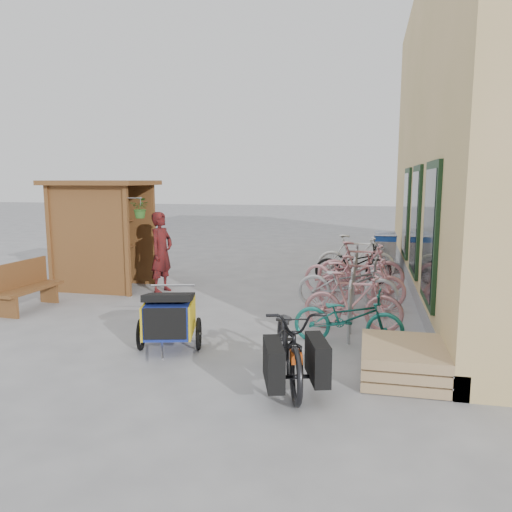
% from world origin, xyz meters
% --- Properties ---
extents(ground, '(80.00, 80.00, 0.00)m').
position_xyz_m(ground, '(0.00, 0.00, 0.00)').
color(ground, '#98989A').
extents(kiosk, '(2.49, 1.65, 2.40)m').
position_xyz_m(kiosk, '(-3.28, 2.47, 1.55)').
color(kiosk, brown).
rests_on(kiosk, ground).
extents(bike_rack, '(0.05, 5.35, 0.86)m').
position_xyz_m(bike_rack, '(2.30, 2.40, 0.52)').
color(bike_rack, '#A5A8AD').
rests_on(bike_rack, ground).
extents(pallet_stack, '(1.00, 1.20, 0.40)m').
position_xyz_m(pallet_stack, '(3.00, -1.40, 0.21)').
color(pallet_stack, tan).
rests_on(pallet_stack, ground).
extents(bench, '(0.51, 1.47, 0.91)m').
position_xyz_m(bench, '(-3.67, 0.44, 0.47)').
color(bench, brown).
rests_on(bench, ground).
extents(shopping_carts, '(0.57, 1.91, 1.02)m').
position_xyz_m(shopping_carts, '(3.00, 6.54, 0.59)').
color(shopping_carts, silver).
rests_on(shopping_carts, ground).
extents(child_trailer, '(0.97, 1.53, 0.88)m').
position_xyz_m(child_trailer, '(-0.21, -1.03, 0.49)').
color(child_trailer, '#1C2B9D').
rests_on(child_trailer, ground).
extents(cargo_bike, '(1.18, 2.00, 1.00)m').
position_xyz_m(cargo_bike, '(1.67, -1.89, 0.49)').
color(cargo_bike, black).
rests_on(cargo_bike, ground).
extents(person_kiosk, '(0.55, 0.71, 1.74)m').
position_xyz_m(person_kiosk, '(-1.79, 2.42, 0.87)').
color(person_kiosk, maroon).
rests_on(person_kiosk, ground).
extents(bike_0, '(1.65, 0.70, 0.84)m').
position_xyz_m(bike_0, '(2.29, -0.32, 0.42)').
color(bike_0, '#1A6B62').
rests_on(bike_0, ground).
extents(bike_1, '(1.61, 0.54, 0.95)m').
position_xyz_m(bike_1, '(2.34, 0.44, 0.48)').
color(bike_1, pink).
rests_on(bike_1, ground).
extents(bike_2, '(1.92, 0.80, 0.98)m').
position_xyz_m(bike_2, '(2.19, 1.75, 0.49)').
color(bike_2, '#AFB0B4').
rests_on(bike_2, ground).
extents(bike_3, '(1.70, 0.55, 1.01)m').
position_xyz_m(bike_3, '(2.44, 1.92, 0.50)').
color(bike_3, pink).
rests_on(bike_3, ground).
extents(bike_4, '(1.98, 1.19, 0.98)m').
position_xyz_m(bike_4, '(2.13, 2.79, 0.49)').
color(bike_4, pink).
rests_on(bike_4, ground).
extents(bike_5, '(1.86, 0.57, 1.11)m').
position_xyz_m(bike_5, '(2.41, 3.26, 0.55)').
color(bike_5, pink).
rests_on(bike_5, ground).
extents(bike_6, '(1.85, 0.86, 0.93)m').
position_xyz_m(bike_6, '(2.23, 4.18, 0.47)').
color(bike_6, black).
rests_on(bike_6, ground).
extents(bike_7, '(1.87, 0.58, 1.11)m').
position_xyz_m(bike_7, '(2.27, 4.54, 0.56)').
color(bike_7, white).
rests_on(bike_7, ground).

